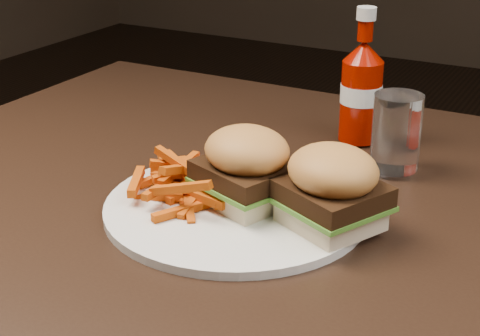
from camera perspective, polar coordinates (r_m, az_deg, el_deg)
The scene contains 7 objects.
dining_table at distance 0.88m, azimuth 6.51°, elevation -3.83°, with size 1.20×0.80×0.04m, color black.
plate at distance 0.84m, azimuth -0.32°, elevation -3.06°, with size 0.30×0.30×0.01m, color white.
sandwich_half_a at distance 0.84m, azimuth 0.53°, elevation -1.97°, with size 0.09×0.08×0.02m, color beige.
sandwich_half_b at distance 0.79m, azimuth 7.04°, elevation -3.69°, with size 0.09×0.08×0.02m, color beige.
fries_pile at distance 0.86m, azimuth -4.60°, elevation -0.52°, with size 0.13×0.13×0.05m, color #B44800, non-canonical shape.
ketchup_bottle at distance 1.04m, azimuth 9.34°, elevation 5.15°, with size 0.06×0.06×0.11m, color #8C0C00.
tumbler at distance 0.94m, azimuth 12.03°, elevation 2.76°, with size 0.06×0.06×0.10m, color white.
Camera 1 is at (0.28, -0.73, 1.13)m, focal length 55.00 mm.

